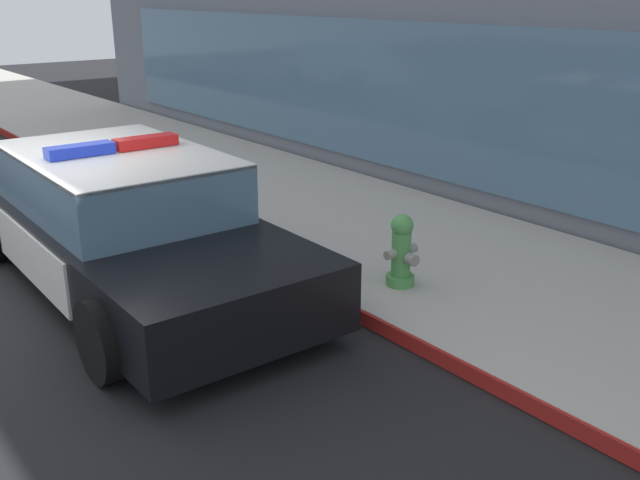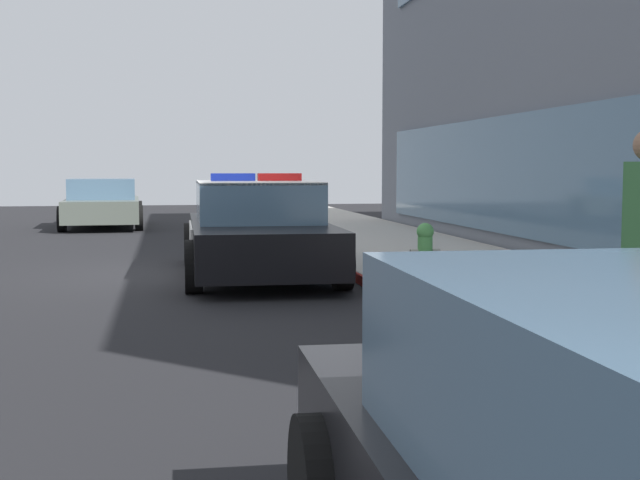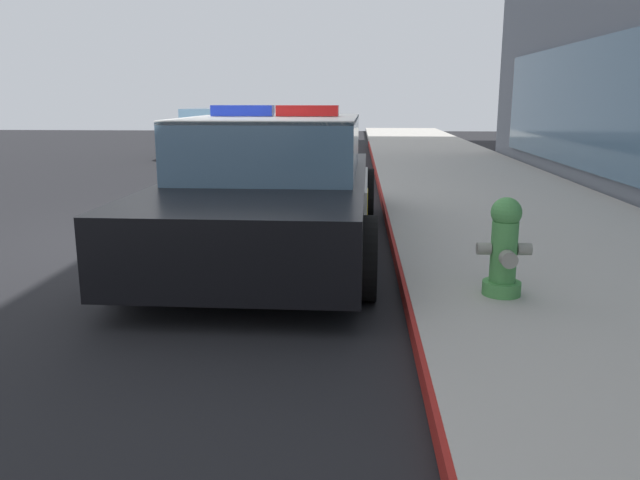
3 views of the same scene
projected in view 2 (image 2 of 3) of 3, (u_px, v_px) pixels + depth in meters
name	position (u px, v px, depth m)	size (l,w,h in m)	color
ground	(195.00, 273.00, 13.07)	(48.00, 48.00, 0.00)	black
sidewalk	(439.00, 263.00, 13.72)	(48.00, 3.34, 0.15)	#B2ADA3
curb_red_paint	(335.00, 265.00, 13.43)	(28.80, 0.04, 0.14)	maroon
police_cruiser	(257.00, 229.00, 12.68)	(5.06, 2.19, 1.49)	black
fire_hydrant	(425.00, 252.00, 11.06)	(0.34, 0.39, 0.73)	#4C994C
car_far_lane	(103.00, 203.00, 22.94)	(4.57, 2.19, 1.29)	#596056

